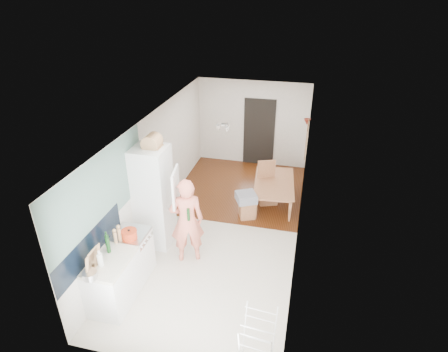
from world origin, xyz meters
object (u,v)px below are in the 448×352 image
at_px(stool, 247,209).
at_px(dining_chair, 268,183).
at_px(person, 186,214).
at_px(dining_table, 275,194).
at_px(drying_rack, 258,341).

bearing_deg(stool, dining_chair, 65.03).
bearing_deg(person, dining_table, -142.44).
bearing_deg(dining_table, dining_chair, 78.58).
xyz_separation_m(dining_table, drying_rack, (0.27, -4.44, 0.19)).
distance_m(dining_table, stool, 0.94).
xyz_separation_m(person, drying_rack, (1.68, -1.97, -0.60)).
distance_m(dining_table, drying_rack, 4.46).
distance_m(dining_chair, drying_rack, 4.49).
distance_m(person, drying_rack, 2.66).
height_order(dining_table, stool, dining_table).
bearing_deg(person, dining_chair, -138.86).
bearing_deg(stool, drying_rack, -77.37).
distance_m(person, dining_chair, 2.82).
relative_size(person, drying_rack, 2.35).
bearing_deg(stool, person, -116.71).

